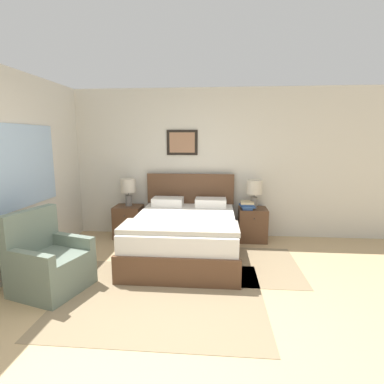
# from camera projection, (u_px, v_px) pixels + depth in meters

# --- Properties ---
(ground_plane) EXTENTS (16.00, 16.00, 0.00)m
(ground_plane) POSITION_uv_depth(u_px,v_px,m) (178.00, 341.00, 2.60)
(ground_plane) COLOR tan
(wall_back) EXTENTS (6.83, 0.09, 2.60)m
(wall_back) POSITION_uv_depth(u_px,v_px,m) (199.00, 163.00, 5.33)
(wall_back) COLOR beige
(wall_back) RESTS_ON ground_plane
(wall_left) EXTENTS (0.08, 5.39, 2.60)m
(wall_left) POSITION_uv_depth(u_px,v_px,m) (26.00, 172.00, 4.02)
(wall_left) COLOR beige
(wall_left) RESTS_ON ground_plane
(area_rug_main) EXTENTS (2.25, 1.77, 0.01)m
(area_rug_main) POSITION_uv_depth(u_px,v_px,m) (162.00, 296.00, 3.34)
(area_rug_main) COLOR #897556
(area_rug_main) RESTS_ON ground_plane
(area_rug_bedside) EXTENTS (0.92, 1.34, 0.01)m
(area_rug_bedside) POSITION_uv_depth(u_px,v_px,m) (265.00, 265.00, 4.15)
(area_rug_bedside) COLOR #897556
(area_rug_bedside) RESTS_ON ground_plane
(bed) EXTENTS (1.54, 1.98, 1.13)m
(bed) POSITION_uv_depth(u_px,v_px,m) (185.00, 234.00, 4.48)
(bed) COLOR brown
(bed) RESTS_ON ground_plane
(armchair) EXTENTS (0.86, 0.88, 0.93)m
(armchair) POSITION_uv_depth(u_px,v_px,m) (49.00, 264.00, 3.46)
(armchair) COLOR slate
(armchair) RESTS_ON ground_plane
(nightstand_near_window) EXTENTS (0.48, 0.44, 0.57)m
(nightstand_near_window) POSITION_uv_depth(u_px,v_px,m) (129.00, 221.00, 5.33)
(nightstand_near_window) COLOR brown
(nightstand_near_window) RESTS_ON ground_plane
(nightstand_by_door) EXTENTS (0.48, 0.44, 0.57)m
(nightstand_by_door) POSITION_uv_depth(u_px,v_px,m) (252.00, 224.00, 5.15)
(nightstand_by_door) COLOR brown
(nightstand_by_door) RESTS_ON ground_plane
(table_lamp_near_window) EXTENTS (0.26, 0.26, 0.48)m
(table_lamp_near_window) POSITION_uv_depth(u_px,v_px,m) (128.00, 187.00, 5.24)
(table_lamp_near_window) COLOR slate
(table_lamp_near_window) RESTS_ON nightstand_near_window
(table_lamp_by_door) EXTENTS (0.26, 0.26, 0.48)m
(table_lamp_by_door) POSITION_uv_depth(u_px,v_px,m) (254.00, 189.00, 5.06)
(table_lamp_by_door) COLOR slate
(table_lamp_by_door) RESTS_ON nightstand_by_door
(book_thick_bottom) EXTENTS (0.17, 0.25, 0.04)m
(book_thick_bottom) POSITION_uv_depth(u_px,v_px,m) (247.00, 208.00, 5.07)
(book_thick_bottom) COLOR #335693
(book_thick_bottom) RESTS_ON nightstand_by_door
(book_hardcover_middle) EXTENTS (0.25, 0.30, 0.03)m
(book_hardcover_middle) POSITION_uv_depth(u_px,v_px,m) (247.00, 206.00, 5.06)
(book_hardcover_middle) COLOR #335693
(book_hardcover_middle) RESTS_ON book_thick_bottom
(book_novel_upper) EXTENTS (0.23, 0.23, 0.03)m
(book_novel_upper) POSITION_uv_depth(u_px,v_px,m) (247.00, 204.00, 5.05)
(book_novel_upper) COLOR #335693
(book_novel_upper) RESTS_ON book_hardcover_middle
(book_slim_near_top) EXTENTS (0.22, 0.26, 0.03)m
(book_slim_near_top) POSITION_uv_depth(u_px,v_px,m) (247.00, 202.00, 5.05)
(book_slim_near_top) COLOR beige
(book_slim_near_top) RESTS_ON book_novel_upper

